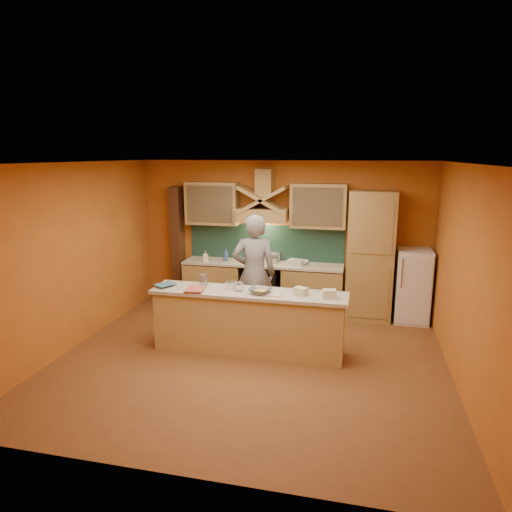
% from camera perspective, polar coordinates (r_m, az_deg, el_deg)
% --- Properties ---
extents(floor, '(5.50, 5.00, 0.01)m').
position_cam_1_polar(floor, '(6.76, -0.71, -12.91)').
color(floor, brown).
rests_on(floor, ground).
extents(ceiling, '(5.50, 5.00, 0.01)m').
position_cam_1_polar(ceiling, '(6.10, -0.78, 11.56)').
color(ceiling, white).
rests_on(ceiling, wall_back).
extents(wall_back, '(5.50, 0.02, 2.80)m').
position_cam_1_polar(wall_back, '(8.68, 3.18, 2.57)').
color(wall_back, '#BE6725').
rests_on(wall_back, floor).
extents(wall_front, '(5.50, 0.02, 2.80)m').
position_cam_1_polar(wall_front, '(4.01, -9.36, -9.72)').
color(wall_front, '#BE6725').
rests_on(wall_front, floor).
extents(wall_left, '(0.02, 5.00, 2.80)m').
position_cam_1_polar(wall_left, '(7.42, -21.85, -0.07)').
color(wall_left, '#BE6725').
rests_on(wall_left, floor).
extents(wall_right, '(0.02, 5.00, 2.80)m').
position_cam_1_polar(wall_right, '(6.25, 24.59, -2.56)').
color(wall_right, '#BE6725').
rests_on(wall_right, floor).
extents(base_cabinet_left, '(1.10, 0.60, 0.86)m').
position_cam_1_polar(base_cabinet_left, '(8.91, -5.19, -3.60)').
color(base_cabinet_left, '#AD8B4F').
rests_on(base_cabinet_left, floor).
extents(base_cabinet_right, '(1.10, 0.60, 0.86)m').
position_cam_1_polar(base_cabinet_right, '(8.53, 7.07, -4.39)').
color(base_cabinet_right, '#AD8B4F').
rests_on(base_cabinet_right, floor).
extents(counter_top, '(3.00, 0.62, 0.04)m').
position_cam_1_polar(counter_top, '(8.55, 0.81, -0.99)').
color(counter_top, beige).
rests_on(counter_top, base_cabinet_left).
extents(stove, '(0.60, 0.58, 0.90)m').
position_cam_1_polar(stove, '(8.67, 0.80, -3.88)').
color(stove, black).
rests_on(stove, floor).
extents(backsplash, '(3.00, 0.03, 0.70)m').
position_cam_1_polar(backsplash, '(8.75, 1.21, 1.67)').
color(backsplash, '#193730').
rests_on(backsplash, wall_back).
extents(range_hood, '(0.92, 0.50, 0.24)m').
position_cam_1_polar(range_hood, '(8.43, 0.90, 5.18)').
color(range_hood, '#AD8B4F').
rests_on(range_hood, wall_back).
extents(hood_chimney, '(0.30, 0.30, 0.50)m').
position_cam_1_polar(hood_chimney, '(8.47, 1.06, 9.16)').
color(hood_chimney, '#AD8B4F').
rests_on(hood_chimney, wall_back).
extents(upper_cabinet_left, '(1.00, 0.35, 0.80)m').
position_cam_1_polar(upper_cabinet_left, '(8.74, -5.45, 6.58)').
color(upper_cabinet_left, '#AD8B4F').
rests_on(upper_cabinet_left, wall_back).
extents(upper_cabinet_right, '(1.00, 0.35, 0.80)m').
position_cam_1_polar(upper_cabinet_right, '(8.33, 7.80, 6.23)').
color(upper_cabinet_right, '#AD8B4F').
rests_on(upper_cabinet_right, wall_back).
extents(pantry_column, '(0.80, 0.60, 2.30)m').
position_cam_1_polar(pantry_column, '(8.31, 14.07, 0.00)').
color(pantry_column, '#AD8B4F').
rests_on(pantry_column, floor).
extents(fridge, '(0.58, 0.60, 1.30)m').
position_cam_1_polar(fridge, '(8.49, 18.96, -3.54)').
color(fridge, white).
rests_on(fridge, floor).
extents(trim_column_left, '(0.20, 0.30, 2.30)m').
position_cam_1_polar(trim_column_left, '(9.15, -9.75, 1.35)').
color(trim_column_left, '#472816').
rests_on(trim_column_left, floor).
extents(island_body, '(2.80, 0.55, 0.88)m').
position_cam_1_polar(island_body, '(6.87, -0.94, -8.46)').
color(island_body, tan).
rests_on(island_body, floor).
extents(island_top, '(2.90, 0.62, 0.05)m').
position_cam_1_polar(island_top, '(6.72, -0.95, -4.64)').
color(island_top, beige).
rests_on(island_top, island_body).
extents(person, '(0.82, 0.64, 1.97)m').
position_cam_1_polar(person, '(7.53, -0.25, -2.19)').
color(person, gray).
rests_on(person, floor).
extents(pot_large, '(0.27, 0.27, 0.14)m').
position_cam_1_polar(pot_large, '(8.42, 0.34, -0.71)').
color(pot_large, '#B9B8C0').
rests_on(pot_large, stove).
extents(pot_small, '(0.22, 0.22, 0.12)m').
position_cam_1_polar(pot_small, '(8.56, 2.04, -0.54)').
color(pot_small, silver).
rests_on(pot_small, stove).
extents(soap_bottle_a, '(0.12, 0.12, 0.20)m').
position_cam_1_polar(soap_bottle_a, '(8.70, -6.34, -0.01)').
color(soap_bottle_a, silver).
rests_on(soap_bottle_a, counter_top).
extents(soap_bottle_b, '(0.14, 0.14, 0.26)m').
position_cam_1_polar(soap_bottle_b, '(8.70, -3.81, 0.23)').
color(soap_bottle_b, '#354D93').
rests_on(soap_bottle_b, counter_top).
extents(bowl_back, '(0.32, 0.32, 0.07)m').
position_cam_1_polar(bowl_back, '(8.47, 5.72, -0.78)').
color(bowl_back, white).
rests_on(bowl_back, counter_top).
extents(dish_rack, '(0.32, 0.28, 0.10)m').
position_cam_1_polar(dish_rack, '(8.40, 5.00, -0.79)').
color(dish_rack, silver).
rests_on(dish_rack, counter_top).
extents(book_lower, '(0.30, 0.38, 0.03)m').
position_cam_1_polar(book_lower, '(6.83, -8.67, -4.11)').
color(book_lower, '#B35640').
rests_on(book_lower, island_top).
extents(book_upper, '(0.33, 0.36, 0.02)m').
position_cam_1_polar(book_upper, '(7.15, -11.75, -3.34)').
color(book_upper, teal).
rests_on(book_upper, island_top).
extents(jar_large, '(0.15, 0.15, 0.17)m').
position_cam_1_polar(jar_large, '(7.04, -6.60, -2.96)').
color(jar_large, silver).
rests_on(jar_large, island_top).
extents(jar_small, '(0.14, 0.14, 0.13)m').
position_cam_1_polar(jar_small, '(6.72, -2.09, -3.84)').
color(jar_small, white).
rests_on(jar_small, island_top).
extents(kitchen_scale, '(0.14, 0.14, 0.11)m').
position_cam_1_polar(kitchen_scale, '(6.79, -3.17, -3.76)').
color(kitchen_scale, white).
rests_on(kitchen_scale, island_top).
extents(mixing_bowl, '(0.40, 0.40, 0.08)m').
position_cam_1_polar(mixing_bowl, '(6.60, 0.55, -4.38)').
color(mixing_bowl, silver).
rests_on(mixing_bowl, island_top).
extents(cloth, '(0.28, 0.22, 0.02)m').
position_cam_1_polar(cloth, '(6.54, 2.05, -4.81)').
color(cloth, beige).
rests_on(cloth, island_top).
extents(grocery_bag_a, '(0.20, 0.17, 0.12)m').
position_cam_1_polar(grocery_bag_a, '(6.48, 9.15, -4.68)').
color(grocery_bag_a, beige).
rests_on(grocery_bag_a, island_top).
extents(grocery_bag_b, '(0.22, 0.21, 0.11)m').
position_cam_1_polar(grocery_bag_b, '(6.56, 5.63, -4.41)').
color(grocery_bag_b, beige).
rests_on(grocery_bag_b, island_top).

